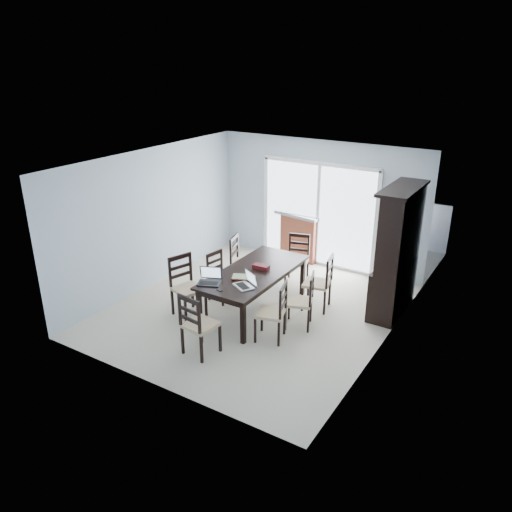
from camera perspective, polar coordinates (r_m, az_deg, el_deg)
The scene contains 24 objects.
floor at distance 8.76m, azimuth -0.18°, elevation -6.18°, with size 5.00×5.00×0.00m, color beige.
ceiling at distance 7.86m, azimuth -0.20°, elevation 10.73°, with size 5.00×5.00×0.00m, color white.
back_wall at distance 10.32m, azimuth 7.21°, elevation 5.91°, with size 4.50×0.02×2.60m, color #A7B7C7.
wall_left at distance 9.54m, azimuth -11.77°, elevation 4.25°, with size 0.02×5.00×2.60m, color #A7B7C7.
wall_right at distance 7.37m, azimuth 14.84°, elevation -1.45°, with size 0.02×5.00×2.60m, color #A7B7C7.
balcony at distance 11.62m, azimuth 8.99°, elevation 0.65°, with size 4.50×2.00×0.10m, color gray.
railing at distance 12.31m, azimuth 11.01°, elevation 4.70°, with size 4.50×0.06×1.10m, color #99999E.
dining_table at distance 8.46m, azimuth -0.18°, elevation -2.17°, with size 1.00×2.20×0.75m.
china_hutch at distance 8.63m, azimuth 15.82°, elevation 0.32°, with size 0.50×1.38×2.20m.
sliding_door at distance 10.36m, azimuth 7.10°, elevation 4.75°, with size 2.52×0.05×2.18m.
chair_left_near at distance 8.47m, azimuth -8.17°, elevation -2.64°, with size 0.58×0.57×1.20m.
chair_left_mid at distance 8.96m, azimuth -4.29°, elevation -1.72°, with size 0.45×0.44×1.02m.
chair_left_far at distance 9.46m, azimuth -1.87°, elevation 0.05°, with size 0.53×0.52×1.13m.
chair_right_near at distance 7.65m, azimuth 2.34°, elevation -5.74°, with size 0.52×0.51×1.10m.
chair_right_mid at distance 8.04m, azimuth 5.60°, elevation -4.46°, with size 0.53×0.52×1.08m.
chair_right_far at distance 8.61m, azimuth 7.64°, elevation -2.39°, with size 0.52×0.51×1.15m.
chair_end_near at distance 7.29m, azimuth -6.94°, elevation -7.15°, with size 0.48×0.50×1.15m.
chair_end_far at distance 9.66m, azimuth 4.83°, elevation 0.31°, with size 0.51×0.52×1.08m.
laptop_dark at distance 7.97m, azimuth -5.40°, elevation -2.78°, with size 0.43×0.37×0.25m.
laptop_silver at distance 7.84m, azimuth -1.44°, elevation -3.17°, with size 0.41×0.37×0.23m.
book_stack at distance 8.13m, azimuth -1.78°, elevation -2.45°, with size 0.34×0.31×0.04m.
cell_phone at distance 7.75m, azimuth -4.19°, elevation -3.93°, with size 0.10×0.05×0.01m, color black.
game_box at distance 8.50m, azimuth 0.57°, elevation -1.23°, with size 0.28×0.14×0.07m, color #440D0E.
hot_tub at distance 11.59m, azimuth 5.11°, elevation 3.70°, with size 2.20×2.03×1.01m.
Camera 1 is at (4.08, -6.54, 4.16)m, focal length 35.00 mm.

